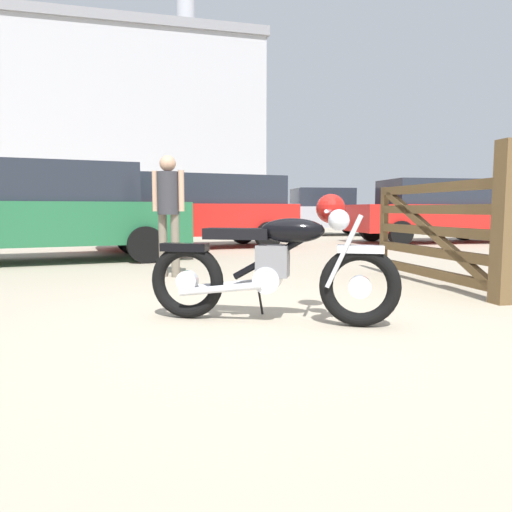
# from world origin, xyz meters

# --- Properties ---
(ground_plane) EXTENTS (80.00, 80.00, 0.00)m
(ground_plane) POSITION_xyz_m (0.00, 0.00, 0.00)
(ground_plane) COLOR tan
(vintage_motorcycle) EXTENTS (1.95, 0.94, 1.07)m
(vintage_motorcycle) POSITION_xyz_m (0.09, 0.16, 0.49)
(vintage_motorcycle) COLOR black
(vintage_motorcycle) RESTS_ON ground_plane
(timber_gate) EXTENTS (0.21, 2.54, 1.60)m
(timber_gate) POSITION_xyz_m (2.42, 1.39, 0.70)
(timber_gate) COLOR brown
(timber_gate) RESTS_ON ground_plane
(bystander) EXTENTS (0.43, 0.30, 1.66)m
(bystander) POSITION_xyz_m (-0.74, 3.01, 1.02)
(bystander) COLOR #706656
(bystander) RESTS_ON ground_plane
(white_estate_far) EXTENTS (4.94, 2.60, 1.74)m
(white_estate_far) POSITION_xyz_m (0.10, 7.92, 0.94)
(white_estate_far) COLOR black
(white_estate_far) RESTS_ON ground_plane
(blue_hatchback_right) EXTENTS (4.95, 2.62, 1.74)m
(blue_hatchback_right) POSITION_xyz_m (-2.87, 5.37, 0.94)
(blue_hatchback_right) COLOR black
(blue_hatchback_right) RESTS_ON ground_plane
(silver_sedan_mid) EXTENTS (4.26, 2.04, 1.67)m
(silver_sedan_mid) POSITION_xyz_m (4.81, 12.61, 0.84)
(silver_sedan_mid) COLOR black
(silver_sedan_mid) RESTS_ON ground_plane
(dark_sedan_left) EXTENTS (4.13, 2.35, 1.78)m
(dark_sedan_left) POSITION_xyz_m (1.64, 15.47, 0.92)
(dark_sedan_left) COLOR black
(dark_sedan_left) RESTS_ON ground_plane
(pale_sedan_back) EXTENTS (4.72, 2.01, 1.74)m
(pale_sedan_back) POSITION_xyz_m (6.78, 8.40, 0.94)
(pale_sedan_back) COLOR black
(pale_sedan_back) RESTS_ON ground_plane
(industrial_building) EXTENTS (16.05, 10.05, 22.34)m
(industrial_building) POSITION_xyz_m (-2.96, 26.08, 5.47)
(industrial_building) COLOR #B2B2B7
(industrial_building) RESTS_ON ground_plane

